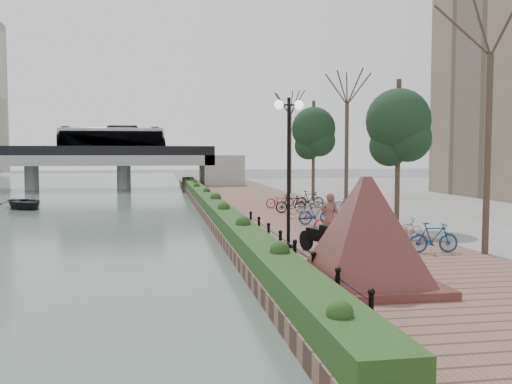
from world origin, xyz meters
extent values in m
plane|color=#59595B|center=(0.00, 0.00, 0.00)|extent=(220.00, 220.00, 0.00)
cube|color=brown|center=(4.00, 17.50, 0.25)|extent=(8.00, 75.00, 0.50)
cube|color=#1B3914|center=(0.60, 20.00, 0.80)|extent=(1.10, 56.00, 0.60)
cylinder|color=black|center=(1.40, -5.00, 0.85)|extent=(0.10, 0.10, 0.70)
cylinder|color=black|center=(1.40, -3.00, 0.85)|extent=(0.10, 0.10, 0.70)
cylinder|color=black|center=(1.40, -1.00, 0.85)|extent=(0.10, 0.10, 0.70)
cylinder|color=black|center=(1.40, 1.00, 0.85)|extent=(0.10, 0.10, 0.70)
cylinder|color=black|center=(1.40, 3.00, 0.85)|extent=(0.10, 0.10, 0.70)
cylinder|color=black|center=(1.40, 5.00, 0.85)|extent=(0.10, 0.10, 0.70)
cylinder|color=black|center=(1.40, 7.00, 0.85)|extent=(0.10, 0.10, 0.70)
cylinder|color=black|center=(1.40, 9.00, 0.85)|extent=(0.10, 0.10, 0.70)
cube|color=#46251E|center=(2.51, -1.71, 0.60)|extent=(3.29, 3.29, 0.19)
pyramid|color=#46251E|center=(2.51, -1.71, 1.95)|extent=(5.20, 5.20, 2.52)
cylinder|color=black|center=(1.96, 4.27, 3.08)|extent=(0.12, 0.12, 5.16)
cylinder|color=black|center=(1.96, 4.27, 5.41)|extent=(0.70, 0.06, 0.06)
sphere|color=white|center=(1.61, 4.27, 5.41)|extent=(0.32, 0.32, 0.32)
sphere|color=white|center=(2.31, 4.27, 5.41)|extent=(0.32, 0.32, 0.32)
imported|color=brown|center=(3.71, 5.13, 1.41)|extent=(0.78, 0.66, 1.81)
imported|color=#B9BBBF|center=(4.60, 2.27, 0.95)|extent=(0.60, 1.71, 0.90)
imported|color=black|center=(4.60, 4.87, 1.00)|extent=(0.47, 1.66, 1.00)
imported|color=maroon|center=(4.60, 7.47, 0.95)|extent=(0.60, 1.71, 0.90)
imported|color=navy|center=(4.60, 10.07, 1.00)|extent=(0.47, 1.66, 1.00)
imported|color=#B9BBBF|center=(4.60, 12.67, 0.95)|extent=(0.60, 1.71, 0.90)
imported|color=black|center=(4.60, 15.27, 1.00)|extent=(0.47, 1.66, 1.00)
imported|color=maroon|center=(4.60, 17.87, 0.95)|extent=(0.60, 1.72, 0.90)
imported|color=navy|center=(6.40, 2.27, 1.00)|extent=(0.47, 1.66, 1.00)
imported|color=#B9BBBF|center=(6.40, 4.87, 0.95)|extent=(0.60, 1.71, 0.90)
imported|color=black|center=(6.40, 7.47, 1.00)|extent=(0.47, 1.66, 1.00)
imported|color=maroon|center=(6.40, 10.07, 0.95)|extent=(0.60, 1.71, 0.90)
imported|color=navy|center=(6.40, 12.67, 1.00)|extent=(0.47, 1.66, 1.00)
imported|color=#B9BBBF|center=(6.40, 15.27, 0.95)|extent=(0.60, 1.72, 0.90)
imported|color=black|center=(6.40, 17.87, 1.00)|extent=(0.47, 1.66, 1.00)
cube|color=#9A9B96|center=(-15.00, 45.00, 3.00)|extent=(36.00, 8.00, 1.00)
cube|color=black|center=(-15.00, 41.10, 3.95)|extent=(36.00, 0.15, 0.90)
cube|color=black|center=(-15.00, 48.90, 3.95)|extent=(36.00, 0.15, 0.90)
cylinder|color=#9A9B96|center=(-15.00, 45.00, 1.25)|extent=(1.40, 1.40, 2.50)
cylinder|color=#9A9B96|center=(-6.00, 45.00, 1.25)|extent=(1.40, 1.40, 2.50)
imported|color=white|center=(-7.06, 45.00, 5.00)|extent=(2.52, 10.77, 3.00)
imported|color=black|center=(-11.38, 25.26, 0.44)|extent=(4.44, 4.89, 0.83)
camera|label=1|loc=(-2.45, -14.85, 3.80)|focal=40.00mm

